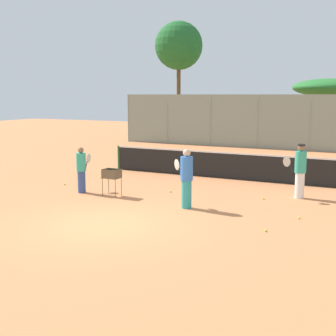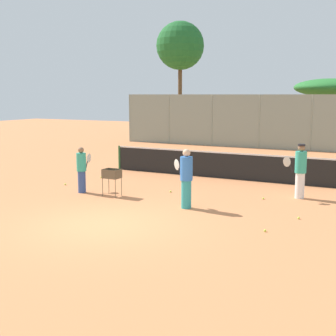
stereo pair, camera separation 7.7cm
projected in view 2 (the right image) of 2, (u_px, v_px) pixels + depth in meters
The scene contains 15 objects.
ground_plane at pixel (104, 225), 12.13m from camera, with size 80.00×80.00×0.00m, color #D37F4C.
tennis_net at pixel (217, 164), 18.86m from camera, with size 9.49×0.10×1.07m.
back_fence at pixel (285, 122), 28.28m from camera, with size 22.25×0.08×3.35m.
tree_0 at pixel (180, 46), 34.66m from camera, with size 3.56×3.56×8.71m.
tree_2 at pixel (330, 88), 31.58m from camera, with size 4.80×4.80×4.41m.
player_white_outfit at pixel (300, 170), 15.08m from camera, with size 0.67×0.76×1.77m.
player_red_cap at pixel (186, 178), 13.77m from camera, with size 0.82×0.59×1.77m.
player_yellow_shirt at pixel (82, 169), 16.00m from camera, with size 0.33×0.87×1.58m.
ball_cart at pixel (112, 176), 15.47m from camera, with size 0.56×0.41×0.91m.
tennis_ball_0 at pixel (65, 184), 17.42m from camera, with size 0.07×0.07×0.07m, color #D1E54C.
tennis_ball_1 at pixel (171, 191), 16.13m from camera, with size 0.07×0.07×0.07m, color #D1E54C.
tennis_ball_2 at pixel (299, 218), 12.66m from camera, with size 0.07×0.07×0.07m, color #D1E54C.
tennis_ball_3 at pixel (263, 198), 15.05m from camera, with size 0.07×0.07×0.07m, color #D1E54C.
tennis_ball_4 at pixel (265, 231), 11.49m from camera, with size 0.07×0.07×0.07m, color #D1E54C.
tennis_ball_5 at pixel (101, 177), 18.87m from camera, with size 0.07×0.07×0.07m, color #D1E54C.
Camera 2 is at (6.93, -9.63, 3.34)m, focal length 50.00 mm.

